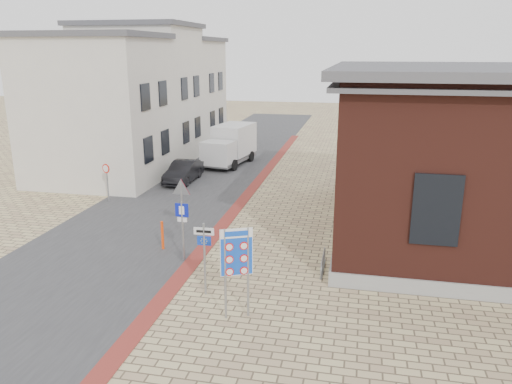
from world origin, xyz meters
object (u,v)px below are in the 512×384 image
Objects in this scene: border_sign at (236,254)px; parking_sign at (182,221)px; box_truck at (230,145)px; sedan at (183,172)px; bollard at (162,235)px; essen_sign at (204,248)px.

border_sign reaches higher than parking_sign.
box_truck reaches higher than parking_sign.
sedan is at bearing -97.57° from box_truck.
essen_sign is at bearing -49.49° from bollard.
border_sign is at bearing -65.72° from box_truck.
bollard is (2.71, -9.84, -0.04)m from sedan.
parking_sign is at bearing -35.35° from bollard.
border_sign is (6.71, -14.14, 1.32)m from sedan.
box_truck is at bearing 81.52° from border_sign.
sedan is 1.66× the size of parking_sign.
border_sign is 1.14× the size of essen_sign.
border_sign is at bearing -47.07° from bollard.
box_truck is (1.49, 5.00, 0.73)m from sedan.
parking_sign is at bearing 105.62° from border_sign.
essen_sign is at bearing 114.99° from border_sign.
border_sign is 6.03m from bollard.
sedan is at bearing 112.19° from parking_sign.
sedan is 1.57× the size of essen_sign.
box_truck reaches higher than bollard.
parking_sign is (2.36, -15.64, 0.16)m from box_truck.
parking_sign is (-1.57, 2.36, -0.05)m from essen_sign.
bollard is at bearing 109.17° from border_sign.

